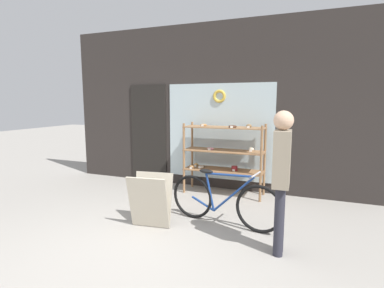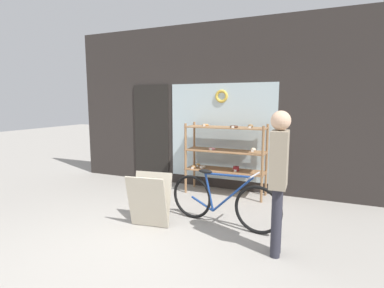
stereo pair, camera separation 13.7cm
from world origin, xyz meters
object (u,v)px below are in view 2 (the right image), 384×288
object	(u,v)px
bicycle	(222,201)
pedestrian	(279,172)
sandwich_board	(150,200)
display_case	(225,152)

from	to	relation	value
bicycle	pedestrian	world-z (taller)	pedestrian
bicycle	sandwich_board	bearing A→B (deg)	-145.42
display_case	pedestrian	bearing A→B (deg)	-58.12
display_case	pedestrian	distance (m)	2.31
display_case	sandwich_board	size ratio (longest dim) A/B	2.02
sandwich_board	bicycle	bearing A→B (deg)	17.99
display_case	sandwich_board	distance (m)	1.98
display_case	pedestrian	xyz separation A→B (m)	(1.22, -1.96, 0.15)
bicycle	sandwich_board	distance (m)	1.02
bicycle	pedestrian	bearing A→B (deg)	-24.96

